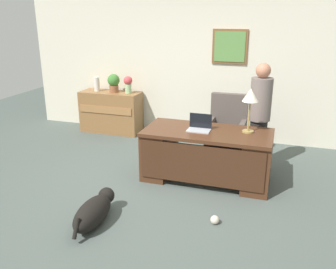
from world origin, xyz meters
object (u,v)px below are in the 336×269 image
object	(u,v)px
vase_empty	(97,84)
dog_toy_ball	(215,220)
laptop	(200,126)
potted_plant	(114,82)
dog_lying	(94,211)
vase_with_flowers	(128,84)
desk	(206,154)
desk_lamp	(250,98)
credenza	(111,112)
armchair	(227,131)
person_standing	(259,116)

from	to	relation	value
vase_empty	dog_toy_ball	size ratio (longest dim) A/B	2.73
laptop	potted_plant	bearing A→B (deg)	142.88
vase_empty	dog_lying	bearing A→B (deg)	-62.63
vase_with_flowers	desk	bearing A→B (deg)	-40.34
dog_lying	desk_lamp	bearing A→B (deg)	47.51
credenza	dog_toy_ball	xyz separation A→B (m)	(2.68, -2.75, -0.36)
desk_lamp	dog_toy_ball	size ratio (longest dim) A/B	6.02
armchair	potted_plant	xyz separation A→B (m)	(-2.38, 0.74, 0.54)
vase_empty	potted_plant	bearing A→B (deg)	0.00
desk	vase_with_flowers	size ratio (longest dim) A/B	5.34
dog_lying	vase_empty	distance (m)	3.65
desk_lamp	vase_with_flowers	xyz separation A→B (m)	(-2.48, 1.50, -0.22)
armchair	vase_with_flowers	bearing A→B (deg)	160.31
vase_with_flowers	dog_toy_ball	distance (m)	3.70
credenza	laptop	distance (m)	2.76
desk	dog_toy_ball	distance (m)	1.22
person_standing	armchair	bearing A→B (deg)	156.36
armchair	vase_empty	bearing A→B (deg)	164.95
person_standing	potted_plant	bearing A→B (deg)	161.54
vase_empty	potted_plant	xyz separation A→B (m)	(0.38, 0.00, 0.06)
credenza	vase_empty	xyz separation A→B (m)	(-0.29, 0.00, 0.55)
person_standing	desk_lamp	world-z (taller)	person_standing
dog_lying	armchair	bearing A→B (deg)	65.19
credenza	potted_plant	bearing A→B (deg)	0.83
dog_lying	desk_lamp	xyz separation A→B (m)	(1.52, 1.66, 1.08)
dog_lying	potted_plant	size ratio (longest dim) A/B	2.48
dog_lying	vase_empty	xyz separation A→B (m)	(-1.64, 3.16, 0.81)
credenza	desk_lamp	distance (m)	3.34
vase_empty	dog_toy_ball	xyz separation A→B (m)	(2.97, -2.75, -0.91)
dog_lying	vase_empty	size ratio (longest dim) A/B	3.17
person_standing	laptop	world-z (taller)	person_standing
desk	vase_empty	world-z (taller)	vase_empty
person_standing	laptop	size ratio (longest dim) A/B	5.13
desk	dog_lying	distance (m)	1.83
potted_plant	dog_toy_ball	distance (m)	3.90
credenza	vase_empty	world-z (taller)	vase_empty
vase_with_flowers	armchair	bearing A→B (deg)	-19.69
dog_toy_ball	desk_lamp	bearing A→B (deg)	81.28
credenza	vase_with_flowers	size ratio (longest dim) A/B	3.61
credenza	potted_plant	size ratio (longest dim) A/B	3.37
vase_empty	desk_lamp	bearing A→B (deg)	-25.36
laptop	potted_plant	distance (m)	2.67
desk_lamp	vase_empty	bearing A→B (deg)	154.64
desk	desk_lamp	distance (m)	1.00
credenza	laptop	world-z (taller)	laptop
desk	potted_plant	size ratio (longest dim) A/B	4.99
desk	laptop	size ratio (longest dim) A/B	5.61
desk	credenza	distance (m)	2.85
vase_with_flowers	vase_empty	xyz separation A→B (m)	(-0.68, 0.00, -0.05)
desk	desk_lamp	world-z (taller)	desk_lamp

